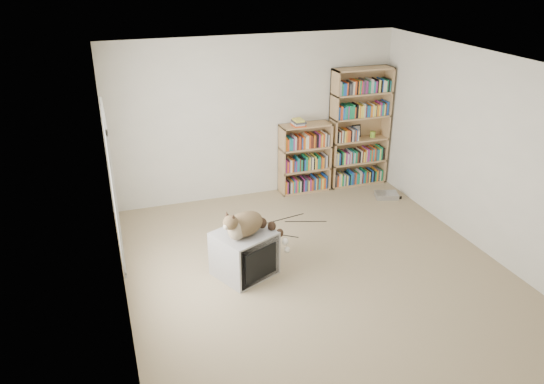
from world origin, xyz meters
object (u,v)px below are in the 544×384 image
object	(u,v)px
bookcase_short	(304,160)
crt_tv	(244,253)
bookcase_tall	(359,131)
dvd_player	(386,195)
cat	(251,226)

from	to	relation	value
bookcase_short	crt_tv	bearing A→B (deg)	-127.71
bookcase_tall	dvd_player	xyz separation A→B (m)	(0.19, -0.71, -0.88)
bookcase_tall	bookcase_short	size ratio (longest dim) A/B	1.73
bookcase_short	dvd_player	distance (m)	1.42
bookcase_short	dvd_player	bearing A→B (deg)	-32.09
crt_tv	dvd_player	size ratio (longest dim) A/B	2.37
bookcase_short	dvd_player	xyz separation A→B (m)	(1.14, -0.71, -0.48)
cat	dvd_player	world-z (taller)	cat
bookcase_tall	bookcase_short	distance (m)	1.03
bookcase_tall	bookcase_short	xyz separation A→B (m)	(-0.94, -0.00, -0.40)
cat	bookcase_short	world-z (taller)	bookcase_short
bookcase_tall	cat	bearing A→B (deg)	-139.06
dvd_player	bookcase_tall	bearing A→B (deg)	122.24
bookcase_tall	dvd_player	world-z (taller)	bookcase_tall
cat	bookcase_short	xyz separation A→B (m)	(1.55, 2.16, -0.14)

